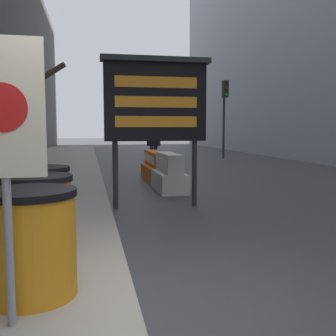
{
  "coord_description": "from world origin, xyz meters",
  "views": [
    {
      "loc": [
        -0.37,
        -2.99,
        1.56
      ],
      "look_at": [
        1.57,
        6.6,
        0.56
      ],
      "focal_mm": 42.0,
      "sensor_mm": 36.0,
      "label": 1
    }
  ],
  "objects_px": {
    "barrel_drum_middle": "(37,217)",
    "jersey_barrier_orange_near": "(155,168)",
    "warning_sign": "(4,131)",
    "pedestrian_worker": "(154,141)",
    "traffic_cone_near": "(180,179)",
    "barrel_drum_back": "(40,201)",
    "jersey_barrier_white": "(169,174)",
    "traffic_light_near_curb": "(116,88)",
    "message_board": "(156,101)",
    "barrel_drum_foreground": "(30,243)",
    "traffic_light_far_side": "(225,102)"
  },
  "relations": [
    {
      "from": "message_board",
      "to": "pedestrian_worker",
      "type": "relative_size",
      "value": 1.64
    },
    {
      "from": "warning_sign",
      "to": "traffic_light_near_curb",
      "type": "bearing_deg",
      "value": 82.58
    },
    {
      "from": "barrel_drum_foreground",
      "to": "jersey_barrier_orange_near",
      "type": "bearing_deg",
      "value": 73.42
    },
    {
      "from": "pedestrian_worker",
      "to": "jersey_barrier_orange_near",
      "type": "bearing_deg",
      "value": -58.6
    },
    {
      "from": "barrel_drum_middle",
      "to": "traffic_light_far_side",
      "type": "relative_size",
      "value": 0.23
    },
    {
      "from": "barrel_drum_middle",
      "to": "jersey_barrier_orange_near",
      "type": "relative_size",
      "value": 0.42
    },
    {
      "from": "barrel_drum_middle",
      "to": "pedestrian_worker",
      "type": "xyz_separation_m",
      "value": [
        3.09,
        11.05,
        0.44
      ]
    },
    {
      "from": "message_board",
      "to": "jersey_barrier_white",
      "type": "relative_size",
      "value": 1.79
    },
    {
      "from": "barrel_drum_middle",
      "to": "message_board",
      "type": "distance_m",
      "value": 3.99
    },
    {
      "from": "barrel_drum_middle",
      "to": "barrel_drum_back",
      "type": "relative_size",
      "value": 1.0
    },
    {
      "from": "jersey_barrier_white",
      "to": "traffic_light_near_curb",
      "type": "relative_size",
      "value": 0.38
    },
    {
      "from": "jersey_barrier_orange_near",
      "to": "pedestrian_worker",
      "type": "bearing_deg",
      "value": 81.38
    },
    {
      "from": "jersey_barrier_white",
      "to": "traffic_light_far_side",
      "type": "bearing_deg",
      "value": 63.26
    },
    {
      "from": "traffic_cone_near",
      "to": "traffic_light_far_side",
      "type": "distance_m",
      "value": 10.96
    },
    {
      "from": "jersey_barrier_white",
      "to": "barrel_drum_middle",
      "type": "bearing_deg",
      "value": -115.87
    },
    {
      "from": "barrel_drum_middle",
      "to": "pedestrian_worker",
      "type": "height_order",
      "value": "pedestrian_worker"
    },
    {
      "from": "warning_sign",
      "to": "traffic_cone_near",
      "type": "xyz_separation_m",
      "value": [
        2.81,
        6.74,
        -1.25
      ]
    },
    {
      "from": "warning_sign",
      "to": "traffic_cone_near",
      "type": "bearing_deg",
      "value": 67.38
    },
    {
      "from": "jersey_barrier_white",
      "to": "pedestrian_worker",
      "type": "relative_size",
      "value": 0.91
    },
    {
      "from": "traffic_cone_near",
      "to": "traffic_light_far_side",
      "type": "xyz_separation_m",
      "value": [
        4.58,
        9.62,
        2.58
      ]
    },
    {
      "from": "barrel_drum_foreground",
      "to": "message_board",
      "type": "xyz_separation_m",
      "value": [
        1.77,
        4.2,
        1.47
      ]
    },
    {
      "from": "barrel_drum_back",
      "to": "traffic_light_far_side",
      "type": "relative_size",
      "value": 0.23
    },
    {
      "from": "message_board",
      "to": "traffic_light_far_side",
      "type": "distance_m",
      "value": 12.91
    },
    {
      "from": "barrel_drum_foreground",
      "to": "traffic_light_far_side",
      "type": "bearing_deg",
      "value": 65.2
    },
    {
      "from": "barrel_drum_back",
      "to": "jersey_barrier_orange_near",
      "type": "distance_m",
      "value": 6.77
    },
    {
      "from": "jersey_barrier_white",
      "to": "jersey_barrier_orange_near",
      "type": "distance_m",
      "value": 2.04
    },
    {
      "from": "barrel_drum_back",
      "to": "warning_sign",
      "type": "relative_size",
      "value": 0.45
    },
    {
      "from": "barrel_drum_middle",
      "to": "warning_sign",
      "type": "bearing_deg",
      "value": -90.02
    },
    {
      "from": "barrel_drum_middle",
      "to": "barrel_drum_foreground",
      "type": "bearing_deg",
      "value": -85.87
    },
    {
      "from": "jersey_barrier_white",
      "to": "traffic_cone_near",
      "type": "distance_m",
      "value": 0.32
    },
    {
      "from": "barrel_drum_middle",
      "to": "warning_sign",
      "type": "relative_size",
      "value": 0.45
    },
    {
      "from": "barrel_drum_foreground",
      "to": "traffic_cone_near",
      "type": "xyz_separation_m",
      "value": [
        2.74,
        6.22,
        -0.32
      ]
    },
    {
      "from": "barrel_drum_foreground",
      "to": "jersey_barrier_white",
      "type": "distance_m",
      "value": 6.63
    },
    {
      "from": "barrel_drum_back",
      "to": "traffic_light_near_curb",
      "type": "xyz_separation_m",
      "value": [
        1.7,
        10.0,
        2.49
      ]
    },
    {
      "from": "traffic_light_far_side",
      "to": "pedestrian_worker",
      "type": "bearing_deg",
      "value": -138.41
    },
    {
      "from": "barrel_drum_middle",
      "to": "traffic_cone_near",
      "type": "relative_size",
      "value": 1.53
    },
    {
      "from": "barrel_drum_back",
      "to": "message_board",
      "type": "bearing_deg",
      "value": 49.47
    },
    {
      "from": "barrel_drum_back",
      "to": "traffic_light_far_side",
      "type": "bearing_deg",
      "value": 61.74
    },
    {
      "from": "barrel_drum_foreground",
      "to": "pedestrian_worker",
      "type": "bearing_deg",
      "value": 75.89
    },
    {
      "from": "barrel_drum_middle",
      "to": "warning_sign",
      "type": "xyz_separation_m",
      "value": [
        -0.0,
        -1.49,
        0.93
      ]
    },
    {
      "from": "barrel_drum_foreground",
      "to": "traffic_cone_near",
      "type": "height_order",
      "value": "barrel_drum_foreground"
    },
    {
      "from": "message_board",
      "to": "barrel_drum_back",
      "type": "bearing_deg",
      "value": -130.53
    },
    {
      "from": "jersey_barrier_white",
      "to": "traffic_light_near_curb",
      "type": "bearing_deg",
      "value": 98.72
    },
    {
      "from": "jersey_barrier_white",
      "to": "traffic_cone_near",
      "type": "xyz_separation_m",
      "value": [
        0.29,
        0.06,
        -0.13
      ]
    },
    {
      "from": "barrel_drum_back",
      "to": "barrel_drum_middle",
      "type": "bearing_deg",
      "value": -85.77
    },
    {
      "from": "traffic_cone_near",
      "to": "warning_sign",
      "type": "bearing_deg",
      "value": -112.62
    },
    {
      "from": "warning_sign",
      "to": "traffic_light_near_curb",
      "type": "distance_m",
      "value": 12.68
    },
    {
      "from": "jersey_barrier_orange_near",
      "to": "barrel_drum_middle",
      "type": "bearing_deg",
      "value": -109.18
    },
    {
      "from": "barrel_drum_middle",
      "to": "barrel_drum_back",
      "type": "xyz_separation_m",
      "value": [
        -0.07,
        0.98,
        0.0
      ]
    },
    {
      "from": "warning_sign",
      "to": "traffic_cone_near",
      "type": "relative_size",
      "value": 3.42
    }
  ]
}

